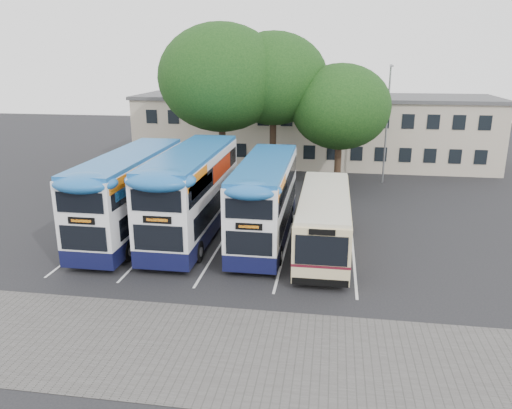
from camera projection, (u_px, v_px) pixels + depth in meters
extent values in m
plane|color=black|center=(280.00, 289.00, 21.61)|extent=(120.00, 120.00, 0.00)
cube|color=#595654|center=(207.00, 350.00, 17.17)|extent=(40.00, 6.00, 0.01)
cube|color=silver|center=(99.00, 236.00, 27.92)|extent=(0.12, 11.00, 0.01)
cube|color=silver|center=(159.00, 240.00, 27.41)|extent=(0.12, 11.00, 0.01)
cube|color=silver|center=(221.00, 243.00, 26.89)|extent=(0.12, 11.00, 0.01)
cube|color=silver|center=(286.00, 247.00, 26.38)|extent=(0.12, 11.00, 0.01)
cube|color=silver|center=(353.00, 251.00, 25.86)|extent=(0.12, 11.00, 0.01)
cube|color=beige|center=(312.00, 130.00, 46.29)|extent=(32.00, 8.00, 6.00)
cube|color=#4C4C4F|center=(313.00, 97.00, 45.41)|extent=(32.40, 8.40, 0.30)
cube|color=black|center=(309.00, 152.00, 42.86)|extent=(30.00, 0.06, 1.20)
cube|color=black|center=(310.00, 120.00, 42.06)|extent=(30.00, 0.06, 1.20)
cylinder|color=gray|center=(387.00, 126.00, 38.36)|extent=(0.14, 0.14, 9.00)
cube|color=gray|center=(391.00, 65.00, 37.06)|extent=(0.12, 0.80, 0.12)
cube|color=gray|center=(392.00, 66.00, 36.69)|extent=(0.25, 0.50, 0.12)
cylinder|color=black|center=(222.00, 148.00, 37.68)|extent=(0.50, 0.50, 5.99)
ellipsoid|color=black|center=(221.00, 78.00, 36.20)|extent=(9.16, 9.16, 7.79)
cylinder|color=black|center=(273.00, 147.00, 38.40)|extent=(0.50, 0.50, 5.92)
ellipsoid|color=black|center=(274.00, 79.00, 36.94)|extent=(8.02, 8.02, 6.81)
cylinder|color=black|center=(338.00, 159.00, 37.23)|extent=(0.50, 0.50, 4.51)
ellipsoid|color=black|center=(340.00, 107.00, 36.11)|extent=(7.26, 7.26, 6.17)
cube|color=#0E1136|center=(133.00, 222.00, 27.95)|extent=(2.62, 11.00, 0.84)
cube|color=white|center=(130.00, 187.00, 27.36)|extent=(2.62, 11.00, 3.25)
cube|color=#1B5CA4|center=(128.00, 157.00, 26.88)|extent=(2.57, 10.78, 0.31)
cube|color=black|center=(133.00, 201.00, 27.92)|extent=(2.66, 9.74, 1.05)
cube|color=black|center=(129.00, 174.00, 27.15)|extent=(2.66, 10.37, 0.94)
cube|color=orange|center=(124.00, 181.00, 23.37)|extent=(0.02, 3.35, 0.58)
cube|color=black|center=(81.00, 221.00, 22.16)|extent=(1.26, 0.06, 0.31)
cylinder|color=black|center=(135.00, 208.00, 31.21)|extent=(0.31, 1.05, 1.05)
cylinder|color=black|center=(171.00, 210.00, 30.86)|extent=(0.31, 1.05, 1.05)
cylinder|color=black|center=(82.00, 248.00, 24.77)|extent=(0.31, 1.05, 1.05)
cylinder|color=black|center=(127.00, 251.00, 24.42)|extent=(0.31, 1.05, 1.05)
cube|color=#0E1136|center=(194.00, 222.00, 27.98)|extent=(2.72, 11.41, 0.87)
cube|color=white|center=(193.00, 185.00, 27.37)|extent=(2.72, 11.41, 3.37)
cube|color=#1B5CA4|center=(191.00, 154.00, 26.87)|extent=(2.66, 11.18, 0.33)
cube|color=black|center=(195.00, 200.00, 27.94)|extent=(2.76, 10.11, 1.09)
cube|color=black|center=(192.00, 172.00, 27.15)|extent=(2.76, 10.76, 0.98)
cube|color=orange|center=(198.00, 178.00, 23.23)|extent=(0.02, 3.48, 0.60)
cube|color=black|center=(157.00, 220.00, 21.97)|extent=(1.30, 0.06, 0.33)
cylinder|color=black|center=(189.00, 207.00, 31.36)|extent=(0.33, 1.09, 1.09)
cylinder|color=black|center=(228.00, 209.00, 31.00)|extent=(0.33, 1.09, 1.09)
cylinder|color=black|center=(150.00, 249.00, 24.67)|extent=(0.33, 1.09, 1.09)
cylinder|color=black|center=(198.00, 252.00, 24.31)|extent=(0.33, 1.09, 1.09)
cube|color=#BA270C|center=(222.00, 167.00, 28.23)|extent=(0.02, 4.35, 0.92)
cube|color=#0E1136|center=(265.00, 227.00, 27.32)|extent=(2.49, 10.46, 0.80)
cube|color=white|center=(265.00, 193.00, 26.76)|extent=(2.49, 10.46, 3.09)
cube|color=#1B5CA4|center=(265.00, 164.00, 26.30)|extent=(2.44, 10.25, 0.30)
cube|color=black|center=(266.00, 206.00, 27.28)|extent=(2.53, 9.26, 1.00)
cube|color=black|center=(265.00, 180.00, 26.55)|extent=(2.53, 9.86, 0.90)
cube|color=orange|center=(282.00, 188.00, 22.96)|extent=(0.02, 3.19, 0.55)
cube|color=black|center=(249.00, 227.00, 21.81)|extent=(1.20, 0.06, 0.30)
cylinder|color=black|center=(254.00, 213.00, 30.41)|extent=(0.30, 1.00, 1.00)
cylinder|color=black|center=(290.00, 215.00, 30.08)|extent=(0.30, 1.00, 1.00)
cylinder|color=black|center=(233.00, 253.00, 24.29)|extent=(0.30, 1.00, 1.00)
cylinder|color=black|center=(278.00, 255.00, 23.96)|extent=(0.30, 1.00, 1.00)
cube|color=beige|center=(324.00, 220.00, 25.66)|extent=(2.50, 10.02, 2.55)
cube|color=beige|center=(325.00, 195.00, 25.28)|extent=(2.40, 9.62, 0.20)
cube|color=black|center=(324.00, 210.00, 26.01)|extent=(2.54, 8.01, 0.90)
cube|color=#5B121F|center=(324.00, 228.00, 25.78)|extent=(2.53, 10.04, 0.12)
cube|color=black|center=(321.00, 251.00, 20.81)|extent=(2.20, 0.06, 1.30)
cylinder|color=black|center=(296.00, 265.00, 22.92)|extent=(0.30, 1.00, 1.00)
cylinder|color=black|center=(346.00, 268.00, 22.58)|extent=(0.30, 1.00, 1.00)
cylinder|color=black|center=(305.00, 221.00, 28.98)|extent=(0.30, 1.00, 1.00)
cylinder|color=black|center=(344.00, 223.00, 28.65)|extent=(0.30, 1.00, 1.00)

